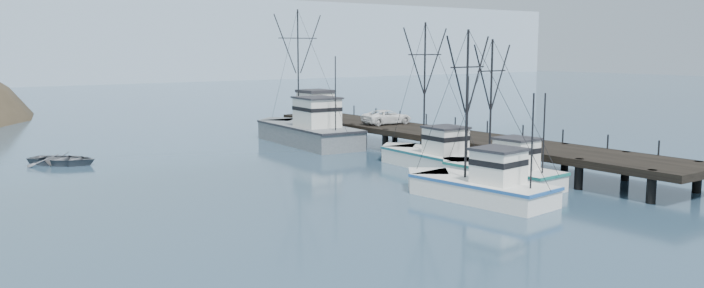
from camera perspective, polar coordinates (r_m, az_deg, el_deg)
name	(u,v)px	position (r m, az deg, el deg)	size (l,w,h in m)	color
ground	(463,218)	(37.57, 9.20, -6.06)	(400.00, 400.00, 0.00)	navy
pier	(447,136)	(58.16, 7.87, 0.63)	(6.00, 44.00, 2.00)	black
distant_ridge	(26,83)	(199.14, -25.49, 4.59)	(360.00, 40.00, 26.00)	#9EB2C6
trawler_near	(499,172)	(46.86, 12.16, -2.32)	(3.61, 9.65, 10.00)	white
trawler_mid	(477,186)	(41.93, 10.38, -3.48)	(4.51, 10.55, 10.50)	white
trawler_far	(432,157)	(52.74, 6.67, -1.06)	(4.10, 11.09, 11.35)	white
work_vessel	(306,131)	(65.45, -3.82, 1.09)	(5.57, 15.66, 13.06)	slate
pier_shed	(315,103)	(71.18, -3.06, 3.42)	(3.00, 3.20, 2.80)	silver
pickup_truck	(387,117)	(64.19, 2.92, 2.26)	(2.23, 4.85, 1.35)	white
motorboat	(63,165)	(58.34, -22.86, -1.58)	(3.90, 5.45, 1.13)	slate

